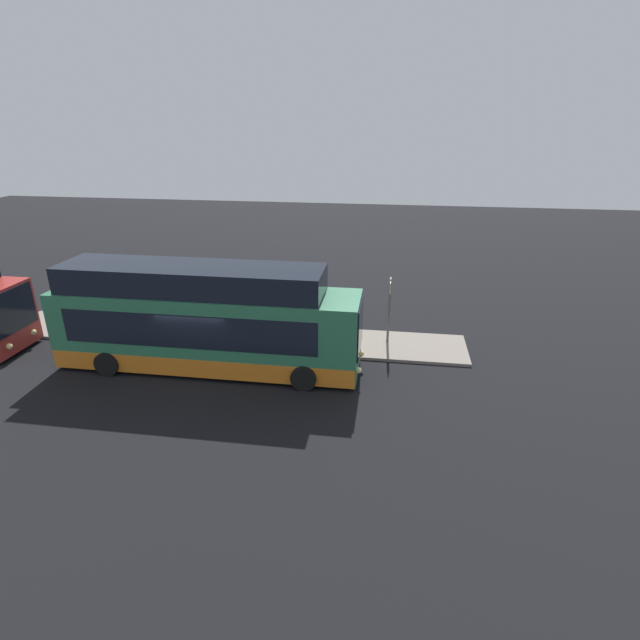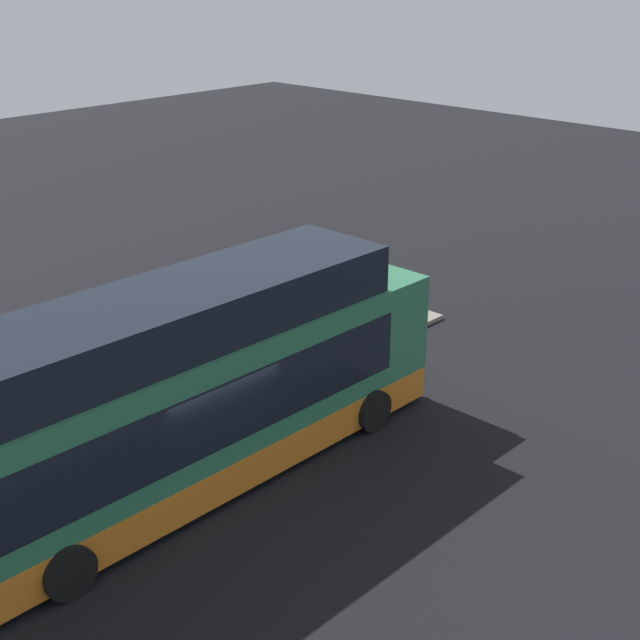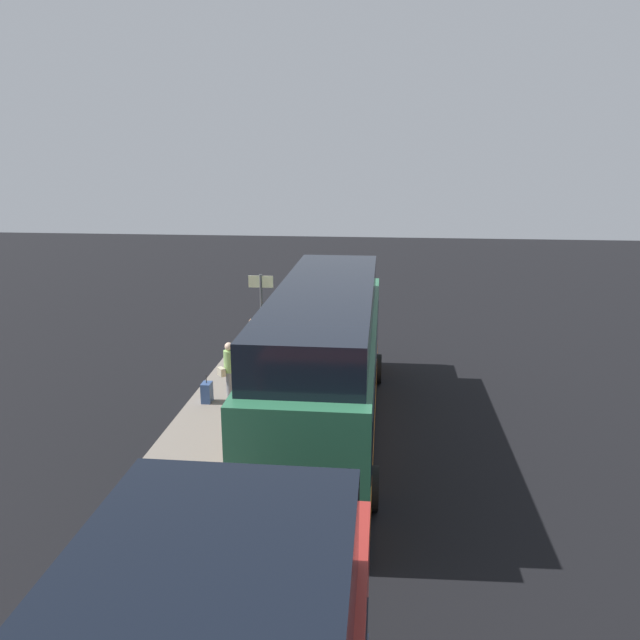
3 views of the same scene
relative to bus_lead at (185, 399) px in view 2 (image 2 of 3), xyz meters
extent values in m
plane|color=black|center=(-0.04, -0.24, -1.76)|extent=(80.00, 80.00, 0.00)
cube|color=slate|center=(-0.04, 2.74, -1.70)|extent=(20.00, 2.77, 0.12)
cube|color=#2D704C|center=(0.11, 0.00, -0.18)|extent=(11.26, 2.45, 2.83)
cube|color=orange|center=(0.11, 0.00, -1.25)|extent=(11.20, 2.47, 0.70)
cube|color=black|center=(-0.18, 0.00, 0.16)|extent=(9.23, 2.48, 1.25)
cube|color=black|center=(5.75, 0.00, 0.23)|extent=(0.06, 2.15, 1.81)
sphere|color=#F9E58C|center=(5.77, 0.67, -1.15)|extent=(0.24, 0.24, 0.24)
sphere|color=#F9E58C|center=(5.77, -0.67, -1.15)|extent=(0.24, 0.24, 0.24)
cylinder|color=black|center=(3.93, 1.22, -1.31)|extent=(0.91, 0.30, 0.91)
cylinder|color=black|center=(3.93, -1.22, -1.31)|extent=(0.91, 0.30, 0.91)
cylinder|color=black|center=(-3.38, -1.22, -1.31)|extent=(0.91, 0.30, 0.91)
cube|color=black|center=(-0.34, 0.00, 1.71)|extent=(9.57, 2.25, 0.96)
cylinder|color=gray|center=(2.05, 3.02, -1.27)|extent=(0.32, 0.32, 0.74)
cylinder|color=#8CB766|center=(2.05, 3.02, -0.57)|extent=(0.46, 0.46, 0.64)
sphere|color=beige|center=(2.05, 3.02, -0.13)|extent=(0.24, 0.24, 0.24)
cube|color=beige|center=(1.88, 3.22, -0.85)|extent=(0.31, 0.29, 0.24)
cylinder|color=#2D2D33|center=(4.19, 2.75, -1.23)|extent=(0.36, 0.36, 0.82)
cylinder|color=silver|center=(4.19, 2.75, -0.46)|extent=(0.51, 0.51, 0.71)
sphere|color=#9E7051|center=(4.19, 2.75, 0.03)|extent=(0.27, 0.27, 0.27)
cube|color=black|center=(3.93, 2.62, -0.77)|extent=(0.25, 0.31, 0.24)
cube|color=#334C7F|center=(1.51, 3.56, -1.35)|extent=(0.39, 0.27, 0.58)
cylinder|color=black|center=(1.51, 3.56, -0.94)|extent=(0.02, 0.02, 0.24)
cylinder|color=#4C4C51|center=(6.73, 2.97, -0.27)|extent=(0.10, 0.10, 2.74)
cube|color=beige|center=(6.73, 2.97, 0.84)|extent=(0.04, 0.89, 0.42)
camera|label=1|loc=(6.74, -16.21, 7.04)|focal=28.00mm
camera|label=2|loc=(-8.86, -11.92, 7.68)|focal=50.00mm
camera|label=3|loc=(-14.71, -1.34, 5.20)|focal=35.00mm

